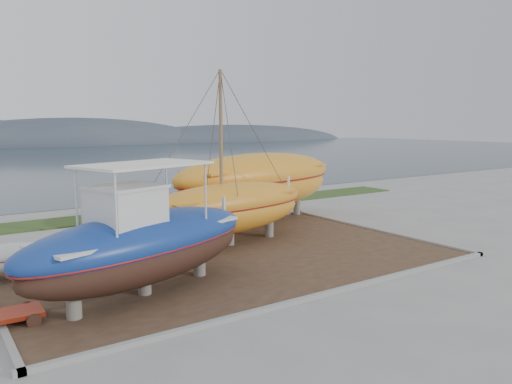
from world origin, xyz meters
TOP-DOWN VIEW (x-y plane):
  - ground at (0.00, 0.00)m, footprint 140.00×140.00m
  - dirt_patch at (0.00, 4.00)m, footprint 18.00×12.00m
  - curb_frame at (0.00, 4.00)m, footprint 18.60×12.60m
  - grass_strip at (0.00, 15.50)m, footprint 44.00×3.00m
  - sea at (0.00, 70.00)m, footprint 260.00×100.00m
  - blue_caique at (-4.76, 1.33)m, footprint 9.49×5.50m
  - white_dinghy at (-8.04, 5.62)m, footprint 4.46×2.69m
  - orange_sailboat at (1.09, 5.51)m, footprint 9.11×3.76m
  - orange_bare_hull at (5.27, 9.17)m, footprint 12.14×5.61m
  - red_trailer at (-8.85, 1.21)m, footprint 2.64×1.37m

SIDE VIEW (x-z plane):
  - ground at x=0.00m, z-range 0.00..0.00m
  - sea at x=0.00m, z-range -0.02..0.02m
  - dirt_patch at x=0.00m, z-range 0.00..0.06m
  - grass_strip at x=0.00m, z-range 0.00..0.08m
  - curb_frame at x=0.00m, z-range 0.00..0.15m
  - red_trailer at x=-8.85m, z-range 0.00..0.37m
  - white_dinghy at x=-8.04m, z-range 0.06..1.32m
  - orange_bare_hull at x=5.27m, z-range 0.06..3.89m
  - blue_caique at x=-4.76m, z-range 0.06..4.42m
  - orange_sailboat at x=1.09m, z-range 0.06..8.03m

